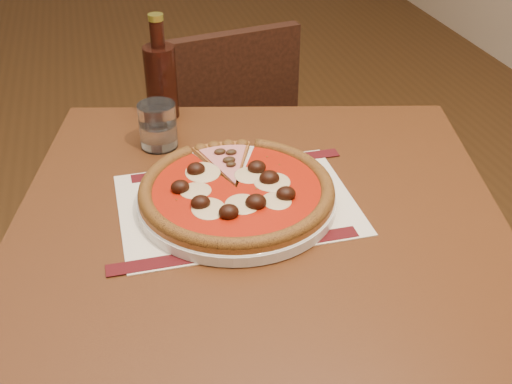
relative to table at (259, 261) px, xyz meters
The scene contains 8 objects.
table is the anchor object (origin of this frame).
chair_far 0.80m from the table, 83.80° to the left, with size 0.44×0.44×0.82m.
placemat 0.11m from the table, 130.13° to the left, with size 0.39×0.28×0.00m, color beige.
plate 0.12m from the table, 130.13° to the left, with size 0.33×0.33×0.02m, color white.
pizza 0.14m from the table, 130.64° to the left, with size 0.32×0.32×0.04m.
ham_slice 0.18m from the table, 100.47° to the left, with size 0.11×0.15×0.02m.
water_glass 0.33m from the table, 115.51° to the left, with size 0.07×0.07×0.09m, color white.
bottle 0.45m from the table, 104.45° to the left, with size 0.06×0.06×0.22m.
Camera 1 is at (0.33, -2.03, 1.36)m, focal length 45.00 mm.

